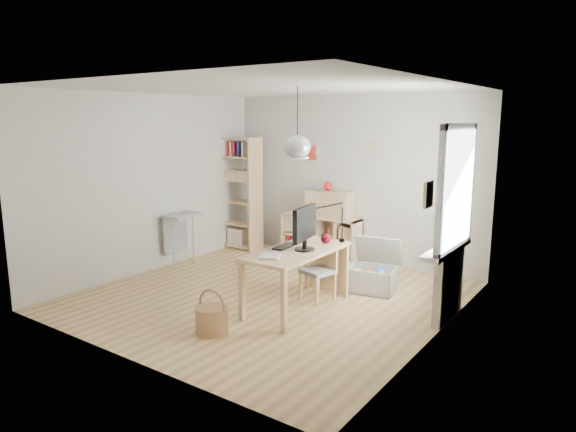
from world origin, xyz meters
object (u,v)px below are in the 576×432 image
Objects in this scene: monitor at (305,226)px; cube_shelf at (321,240)px; drawer_chest at (330,204)px; desk at (297,257)px; storage_chest at (372,274)px; tall_bookshelf at (239,188)px; chair at (321,268)px.

cube_shelf is at bearing 105.66° from monitor.
drawer_chest reaches higher than cube_shelf.
storage_chest is at bearing 68.06° from desk.
monitor is (-0.38, -1.12, 0.83)m from storage_chest.
monitor is (2.68, -1.92, -0.03)m from tall_bookshelf.
desk is 1.78× the size of storage_chest.
cube_shelf is 1.84m from storage_chest.
cube_shelf is at bearing 10.19° from tall_bookshelf.
cube_shelf is 2.58m from monitor.
storage_chest is 1.80m from drawer_chest.
desk is at bearing -73.32° from drawer_chest.
tall_bookshelf is at bearing 133.22° from monitor.
storage_chest is (3.05, -0.79, -0.86)m from tall_bookshelf.
cube_shelf is 2.26× the size of monitor.
chair reaches higher than storage_chest.
monitor is (0.09, 0.03, 0.40)m from desk.
storage_chest is at bearing -35.82° from cube_shelf.
chair is (2.66, -1.51, -0.66)m from tall_bookshelf.
storage_chest is at bearing -42.63° from drawer_chest.
monitor is at bearing -118.79° from storage_chest.
chair is at bearing -128.98° from storage_chest.
cube_shelf is at bearing 114.61° from desk.
tall_bookshelf reaches higher than monitor.
tall_bookshelf is 3.29m from monitor.
tall_bookshelf is (-2.59, 1.95, 0.43)m from desk.
monitor is 2.35m from drawer_chest.
monitor is at bearing -63.18° from cube_shelf.
tall_bookshelf is at bearing 166.25° from chair.
cube_shelf is at bearing 133.93° from storage_chest.
desk reaches higher than chair.
chair is at bearing -66.76° from drawer_chest.
chair reaches higher than cube_shelf.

